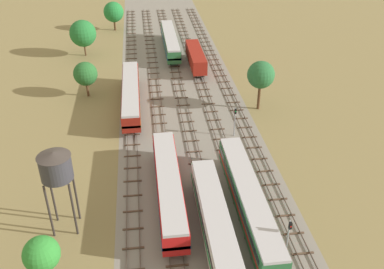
{
  "coord_description": "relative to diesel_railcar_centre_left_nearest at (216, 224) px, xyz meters",
  "views": [
    {
      "loc": [
        -6.78,
        -11.08,
        34.37
      ],
      "look_at": [
        0.0,
        43.03,
        1.5
      ],
      "focal_mm": 39.84,
      "sensor_mm": 36.0,
      "label": 1
    }
  ],
  "objects": [
    {
      "name": "track_centre_right",
      "position": [
        8.98,
        34.63,
        -2.46
      ],
      "size": [
        2.4,
        126.0,
        0.29
      ],
      "color": "#47382D",
      "rests_on": "ground"
    },
    {
      "name": "signal_post_near",
      "position": [
        6.74,
        -3.5,
        0.9
      ],
      "size": [
        0.28,
        0.47,
        5.51
      ],
      "color": "gray",
      "rests_on": "ground"
    },
    {
      "name": "freight_boxcar_centre_far",
      "position": [
        4.5,
        50.21,
        -0.15
      ],
      "size": [
        2.87,
        14.0,
        3.6
      ],
      "color": "maroon",
      "rests_on": "ground"
    },
    {
      "name": "water_tower",
      "position": [
        -16.46,
        4.49,
        5.84
      ],
      "size": [
        3.58,
        3.58,
        10.26
      ],
      "color": "#2D2826",
      "rests_on": "ground"
    },
    {
      "name": "track_far_left",
      "position": [
        -8.98,
        34.63,
        -2.46
      ],
      "size": [
        2.4,
        126.0,
        0.29
      ],
      "color": "#47382D",
      "rests_on": "ground"
    },
    {
      "name": "ballast_bed",
      "position": [
        0.0,
        33.63,
        -2.59
      ],
      "size": [
        21.96,
        176.0,
        0.01
      ],
      "primitive_type": "cube",
      "color": "gray",
      "rests_on": "ground"
    },
    {
      "name": "passenger_coach_centre_near",
      "position": [
        4.49,
        3.84,
        0.02
      ],
      "size": [
        2.96,
        22.0,
        3.8
      ],
      "color": "#286638",
      "rests_on": "ground"
    },
    {
      "name": "passenger_coach_centre_left_farther",
      "position": [
        0.0,
        60.85,
        0.02
      ],
      "size": [
        2.96,
        22.0,
        3.8
      ],
      "color": "#286638",
      "rests_on": "ground"
    },
    {
      "name": "ground_plane",
      "position": [
        0.0,
        33.63,
        -2.6
      ],
      "size": [
        480.0,
        480.0,
        0.0
      ],
      "primitive_type": "plane",
      "color": "olive"
    },
    {
      "name": "lineside_tree_2",
      "position": [
        -13.16,
        78.72,
        2.15
      ],
      "size": [
        5.15,
        5.15,
        7.35
      ],
      "color": "#4C331E",
      "rests_on": "ground"
    },
    {
      "name": "track_centre",
      "position": [
        4.49,
        34.63,
        -2.46
      ],
      "size": [
        2.4,
        126.0,
        0.29
      ],
      "color": "#47382D",
      "rests_on": "ground"
    },
    {
      "name": "lineside_tree_4",
      "position": [
        -19.24,
        60.53,
        2.5
      ],
      "size": [
        5.83,
        5.83,
        8.02
      ],
      "color": "#4C331E",
      "rests_on": "ground"
    },
    {
      "name": "diesel_railcar_left_mid",
      "position": [
        -4.49,
        7.44,
        0.0
      ],
      "size": [
        2.96,
        20.5,
        3.8
      ],
      "color": "red",
      "rests_on": "ground"
    },
    {
      "name": "track_left",
      "position": [
        -4.49,
        34.63,
        -2.46
      ],
      "size": [
        2.4,
        126.0,
        0.29
      ],
      "color": "#47382D",
      "rests_on": "ground"
    },
    {
      "name": "lineside_tree_1",
      "position": [
        12.79,
        30.37,
        3.71
      ],
      "size": [
        4.62,
        4.62,
        8.66
      ],
      "color": "#4C331E",
      "rests_on": "ground"
    },
    {
      "name": "passenger_coach_far_left_midfar",
      "position": [
        -8.98,
        33.78,
        0.02
      ],
      "size": [
        2.96,
        22.0,
        3.8
      ],
      "color": "maroon",
      "rests_on": "ground"
    },
    {
      "name": "lineside_tree_0",
      "position": [
        -16.95,
        -4.47,
        2.43
      ],
      "size": [
        3.41,
        3.41,
        6.8
      ],
      "color": "#4C331E",
      "rests_on": "ground"
    },
    {
      "name": "diesel_railcar_centre_left_nearest",
      "position": [
        0.0,
        0.0,
        0.0
      ],
      "size": [
        2.96,
        20.5,
        3.8
      ],
      "color": "beige",
      "rests_on": "ground"
    },
    {
      "name": "track_centre_left",
      "position": [
        0.0,
        34.63,
        -2.46
      ],
      "size": [
        2.4,
        126.0,
        0.29
      ],
      "color": "#47382D",
      "rests_on": "ground"
    },
    {
      "name": "lineside_tree_3",
      "position": [
        -16.93,
        39.22,
        1.75
      ],
      "size": [
        4.3,
        4.3,
        6.52
      ],
      "color": "#4C331E",
      "rests_on": "ground"
    },
    {
      "name": "signal_post_nearest",
      "position": [
        6.74,
        21.91,
        0.53
      ],
      "size": [
        0.28,
        0.47,
        4.89
      ],
      "color": "gray",
      "rests_on": "ground"
    }
  ]
}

